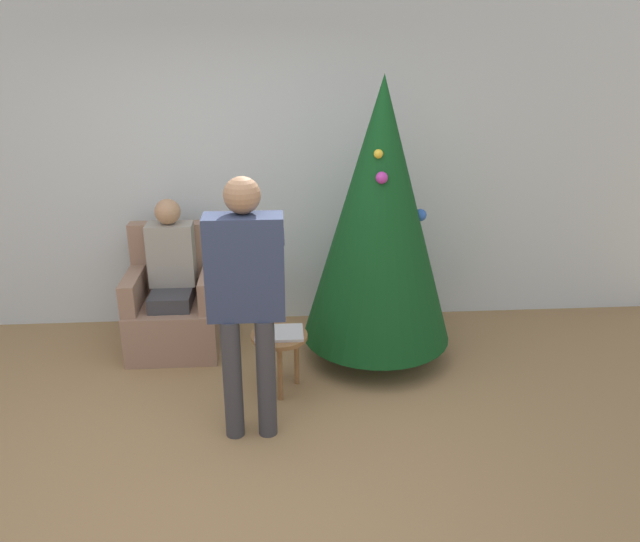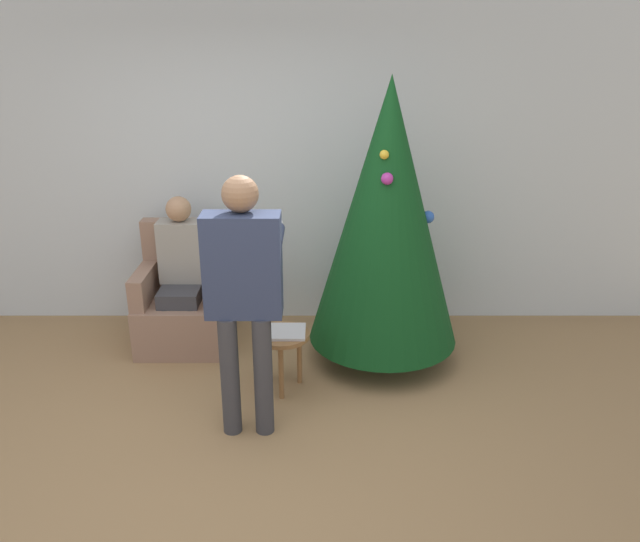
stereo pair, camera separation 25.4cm
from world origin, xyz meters
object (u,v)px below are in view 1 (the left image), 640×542
(person_seated, at_px, (171,271))
(person_standing, at_px, (246,287))
(armchair, at_px, (175,307))
(side_stool, at_px, (279,343))
(christmas_tree, at_px, (380,214))

(person_seated, distance_m, person_standing, 1.40)
(armchair, bearing_deg, person_seated, -90.00)
(person_standing, relative_size, side_stool, 3.77)
(christmas_tree, bearing_deg, armchair, 169.83)
(person_seated, bearing_deg, armchair, 90.00)
(armchair, height_order, side_stool, armchair)
(person_standing, bearing_deg, christmas_tree, 44.38)
(person_seated, relative_size, person_standing, 0.74)
(armchair, height_order, person_seated, person_seated)
(christmas_tree, xyz_separation_m, side_stool, (-0.76, -0.46, -0.80))
(armchair, relative_size, person_standing, 0.60)
(side_stool, bearing_deg, christmas_tree, 31.10)
(christmas_tree, relative_size, side_stool, 4.91)
(christmas_tree, relative_size, person_standing, 1.30)
(person_seated, bearing_deg, christmas_tree, -9.15)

